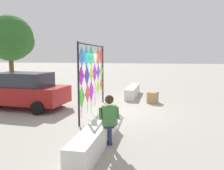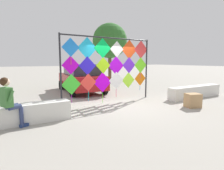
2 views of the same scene
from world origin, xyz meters
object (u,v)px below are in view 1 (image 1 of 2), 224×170
object	(u,v)px
seated_vendor	(109,117)
kite_display_rack	(93,71)
tree_far_right	(10,38)
parked_car	(21,90)
cardboard_box_large	(153,97)

from	to	relation	value
seated_vendor	kite_display_rack	bearing A→B (deg)	21.24
kite_display_rack	tree_far_right	size ratio (longest dim) A/B	0.92
parked_car	tree_far_right	distance (m)	5.44
kite_display_rack	cardboard_box_large	xyz separation A→B (m)	(2.44, -2.45, -1.48)
seated_vendor	cardboard_box_large	world-z (taller)	seated_vendor
seated_vendor	tree_far_right	distance (m)	11.30
parked_car	cardboard_box_large	size ratio (longest dim) A/B	7.79
tree_far_right	parked_car	bearing A→B (deg)	-141.85
seated_vendor	tree_far_right	bearing A→B (deg)	45.85
parked_car	tree_far_right	xyz separation A→B (m)	(3.74, 2.94, 2.64)
cardboard_box_large	tree_far_right	bearing A→B (deg)	81.90
seated_vendor	cardboard_box_large	xyz separation A→B (m)	(6.40, -0.91, -0.56)
parked_car	tree_far_right	bearing A→B (deg)	38.15
kite_display_rack	seated_vendor	distance (m)	4.35
cardboard_box_large	seated_vendor	bearing A→B (deg)	171.90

